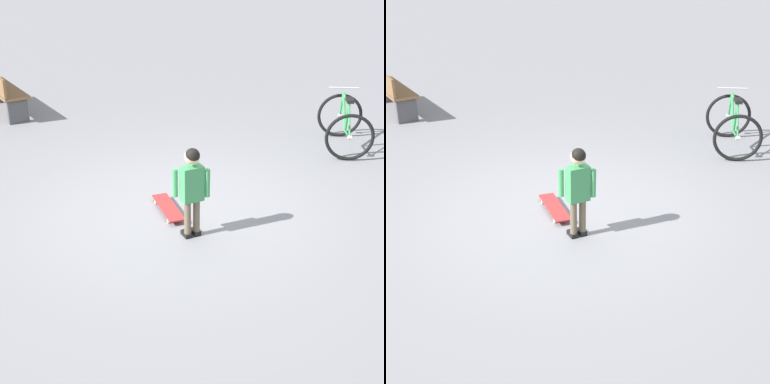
# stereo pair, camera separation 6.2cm
# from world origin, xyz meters

# --- Properties ---
(ground_plane) EXTENTS (50.00, 50.00, 0.00)m
(ground_plane) POSITION_xyz_m (0.00, 0.00, 0.00)
(ground_plane) COLOR gray
(child_person) EXTENTS (0.34, 0.28, 1.06)m
(child_person) POSITION_xyz_m (0.50, -0.42, 0.66)
(child_person) COLOR brown
(child_person) RESTS_ON ground
(skateboard) EXTENTS (0.74, 0.57, 0.07)m
(skateboard) POSITION_xyz_m (-0.08, -0.14, 0.06)
(skateboard) COLOR #B22D2D
(skateboard) RESTS_ON ground
(bicycle_near) EXTENTS (1.18, 1.28, 0.85)m
(bicycle_near) POSITION_xyz_m (0.67, 3.16, 0.38)
(bicycle_near) COLOR black
(bicycle_near) RESTS_ON ground
(street_bench) EXTENTS (1.66, 0.92, 0.80)m
(street_bench) POSITION_xyz_m (-4.94, 1.02, 0.42)
(street_bench) COLOR brown
(street_bench) RESTS_ON ground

